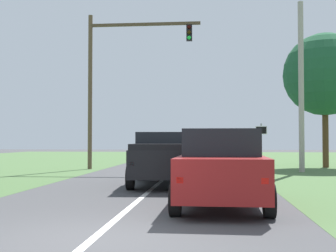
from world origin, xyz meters
TOP-DOWN VIEW (x-y plane):
  - ground_plane at (0.00, 9.42)m, footprint 120.00×120.00m
  - red_suv_near at (2.24, 3.98)m, footprint 2.32×5.02m
  - pickup_truck_lead at (0.23, 9.07)m, footprint 2.49×5.59m
  - traffic_light at (-3.40, 17.58)m, footprint 6.45×0.40m
  - keep_moving_sign at (4.63, 16.16)m, footprint 0.60×0.09m
  - oak_tree_right at (8.93, 20.31)m, footprint 5.00×5.00m
  - utility_pole_right at (6.72, 16.32)m, footprint 0.28×0.28m

SIDE VIEW (x-z plane):
  - ground_plane at x=0.00m, z-range 0.00..0.00m
  - pickup_truck_lead at x=0.23m, z-range 0.03..1.97m
  - red_suv_near at x=2.24m, z-range 0.05..1.97m
  - keep_moving_sign at x=4.63m, z-range 0.35..2.87m
  - utility_pole_right at x=6.72m, z-range 0.00..8.91m
  - oak_tree_right at x=8.93m, z-range 1.56..9.70m
  - traffic_light at x=-3.40m, z-range 1.26..10.11m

